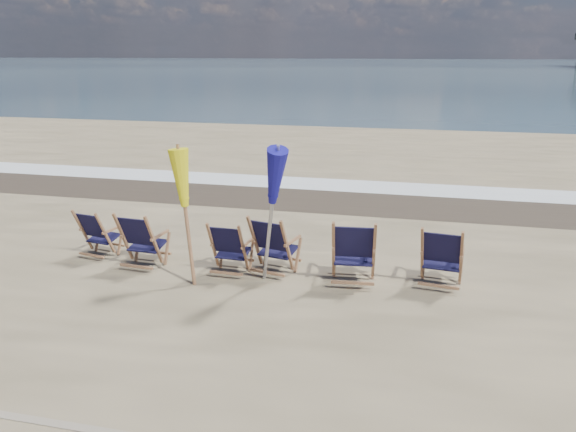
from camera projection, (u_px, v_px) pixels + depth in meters
name	position (u px, v px, depth m)	size (l,w,h in m)	color
ocean	(416.00, 66.00, 126.63)	(400.00, 400.00, 0.00)	#3E5767
surf_foam	(341.00, 185.00, 14.89)	(200.00, 1.40, 0.01)	silver
wet_sand_strip	(332.00, 199.00, 13.49)	(200.00, 2.60, 0.00)	#42362A
beach_chair_0	(105.00, 236.00, 9.44)	(0.57, 0.64, 0.88)	black
beach_chair_1	(154.00, 243.00, 8.93)	(0.64, 0.71, 0.99)	black
beach_chair_2	(243.00, 250.00, 8.70)	(0.58, 0.66, 0.91)	black
beach_chair_3	(287.00, 249.00, 8.64)	(0.65, 0.73, 1.01)	black
beach_chair_4	(374.00, 254.00, 8.32)	(0.69, 0.78, 1.08)	black
beach_chair_5	(461.00, 260.00, 8.17)	(0.64, 0.72, 1.00)	black
umbrella_yellow	(185.00, 186.00, 8.17)	(0.30, 0.30, 2.06)	#8E603F
umbrella_blue	(269.00, 173.00, 7.94)	(0.30, 0.30, 2.30)	#A5A5AD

